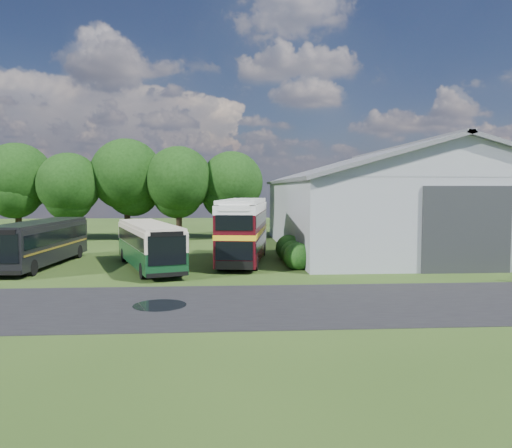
{
  "coord_description": "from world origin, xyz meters",
  "views": [
    {
      "loc": [
        1.12,
        -23.51,
        4.81
      ],
      "look_at": [
        3.23,
        8.0,
        2.6
      ],
      "focal_mm": 35.0,
      "sensor_mm": 36.0,
      "label": 1
    }
  ],
  "objects": [
    {
      "name": "ground",
      "position": [
        0.0,
        0.0,
        0.0
      ],
      "size": [
        120.0,
        120.0,
        0.0
      ],
      "primitive_type": "plane",
      "color": "#233C13",
      "rests_on": "ground"
    },
    {
      "name": "tree_left_a",
      "position": [
        -18.0,
        24.5,
        5.87
      ],
      "size": [
        6.46,
        6.46,
        9.12
      ],
      "color": "black",
      "rests_on": "ground"
    },
    {
      "name": "bus_green_single",
      "position": [
        -3.35,
        6.85,
        1.46
      ],
      "size": [
        5.43,
        10.18,
        2.75
      ],
      "rotation": [
        0.0,
        0.0,
        0.33
      ],
      "color": "black",
      "rests_on": "ground"
    },
    {
      "name": "bus_maroon_double",
      "position": [
        2.46,
        9.05,
        2.07
      ],
      "size": [
        3.87,
        9.92,
        4.16
      ],
      "rotation": [
        0.0,
        0.0,
        -0.15
      ],
      "color": "black",
      "rests_on": "ground"
    },
    {
      "name": "shrub_mid",
      "position": [
        5.6,
        8.0,
        0.0
      ],
      "size": [
        1.6,
        1.6,
        1.6
      ],
      "primitive_type": "sphere",
      "color": "#194714",
      "rests_on": "ground"
    },
    {
      "name": "tree_mid",
      "position": [
        -8.0,
        24.8,
        6.18
      ],
      "size": [
        6.8,
        6.8,
        9.6
      ],
      "color": "black",
      "rests_on": "ground"
    },
    {
      "name": "tree_right_a",
      "position": [
        -3.0,
        23.8,
        5.69
      ],
      "size": [
        6.26,
        6.26,
        8.83
      ],
      "color": "black",
      "rests_on": "ground"
    },
    {
      "name": "tree_right_b",
      "position": [
        2.0,
        24.6,
        5.44
      ],
      "size": [
        5.98,
        5.98,
        8.45
      ],
      "color": "black",
      "rests_on": "ground"
    },
    {
      "name": "asphalt_road",
      "position": [
        3.0,
        -3.0,
        0.0
      ],
      "size": [
        60.0,
        8.0,
        0.02
      ],
      "primitive_type": "cube",
      "color": "black",
      "rests_on": "ground"
    },
    {
      "name": "bus_dark_single",
      "position": [
        -10.22,
        8.28,
        1.49
      ],
      "size": [
        3.04,
        10.3,
        2.8
      ],
      "rotation": [
        0.0,
        0.0,
        -0.07
      ],
      "color": "black",
      "rests_on": "ground"
    },
    {
      "name": "shrub_back",
      "position": [
        5.6,
        10.0,
        0.0
      ],
      "size": [
        1.8,
        1.8,
        1.8
      ],
      "primitive_type": "sphere",
      "color": "#194714",
      "rests_on": "ground"
    },
    {
      "name": "shrub_front",
      "position": [
        5.6,
        6.0,
        0.0
      ],
      "size": [
        1.7,
        1.7,
        1.7
      ],
      "primitive_type": "sphere",
      "color": "#194714",
      "rests_on": "ground"
    },
    {
      "name": "puddle",
      "position": [
        -1.5,
        -3.0,
        0.0
      ],
      "size": [
        2.2,
        2.2,
        0.01
      ],
      "primitive_type": "cylinder",
      "color": "black",
      "rests_on": "ground"
    },
    {
      "name": "tree_left_b",
      "position": [
        -13.0,
        23.5,
        5.25
      ],
      "size": [
        5.78,
        5.78,
        8.16
      ],
      "color": "black",
      "rests_on": "ground"
    },
    {
      "name": "storage_shed",
      "position": [
        15.0,
        15.98,
        4.17
      ],
      "size": [
        18.8,
        24.8,
        8.15
      ],
      "color": "gray",
      "rests_on": "ground"
    }
  ]
}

